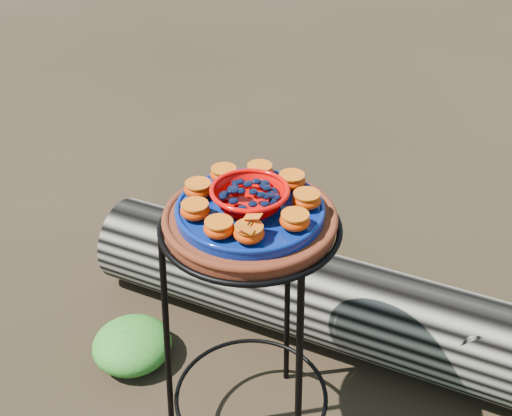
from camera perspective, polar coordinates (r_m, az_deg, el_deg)
The scene contains 18 objects.
plant_stand at distance 1.63m, azimuth -0.47°, elevation -11.74°, with size 0.44×0.44×0.70m, color black, non-canonical shape.
terracotta_saucer at distance 1.39m, azimuth -0.54°, elevation -1.12°, with size 0.37×0.37×0.03m, color #4F1B0A.
cobalt_plate at distance 1.37m, azimuth -0.54°, elevation -0.24°, with size 0.32×0.32×0.02m, color #08184C.
red_bowl at distance 1.36m, azimuth -0.55°, elevation 0.91°, with size 0.16×0.16×0.04m, color #D40402, non-canonical shape.
glass_gems at distance 1.34m, azimuth -0.56°, elevation 2.10°, with size 0.12×0.12×0.02m, color black, non-canonical shape.
orange_half_0 at distance 1.26m, azimuth -0.63°, elevation -2.24°, with size 0.06×0.06×0.03m, color #B62B00.
orange_half_1 at distance 1.30m, azimuth 3.47°, elevation -1.14°, with size 0.06×0.06×0.03m, color #B62B00.
orange_half_2 at distance 1.36m, azimuth 4.51°, elevation 0.72°, with size 0.06×0.06×0.03m, color #B62B00.
orange_half_3 at distance 1.43m, azimuth 3.19°, elevation 2.41°, with size 0.06×0.06×0.03m, color #B62B00.
orange_half_4 at distance 1.46m, azimuth 0.33°, elevation 3.26°, with size 0.06×0.06×0.03m, color #B62B00.
orange_half_5 at distance 1.45m, azimuth -2.87°, elevation 2.98°, with size 0.06×0.06×0.03m, color #B62B00.
orange_half_6 at distance 1.40m, azimuth -5.15°, elevation 1.66°, with size 0.06×0.06×0.03m, color #B62B00.
orange_half_7 at distance 1.33m, azimuth -5.43°, elevation -0.22°, with size 0.06×0.06×0.03m, color #B62B00.
orange_half_8 at distance 1.28m, azimuth -3.31°, elevation -1.81°, with size 0.06×0.06×0.03m, color #B62B00.
butterfly at distance 1.25m, azimuth -0.64°, elevation -1.36°, with size 0.08×0.05×0.01m, color #C75310, non-canonical shape.
driftwood_log at distance 2.06m, azimuth 6.20°, elevation -8.03°, with size 1.55×0.41×0.29m, color black, non-canonical shape.
foliage_left at distance 2.06m, azimuth -10.96°, elevation -11.75°, with size 0.25×0.25×0.12m, color #1A5F14.
foliage_back at distance 2.24m, azimuth 0.52°, elevation -5.69°, with size 0.34×0.34×0.17m, color #1A5F14.
Camera 1 is at (0.55, -1.00, 1.51)m, focal length 45.00 mm.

